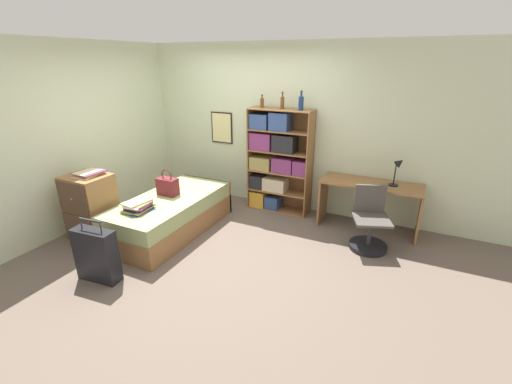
% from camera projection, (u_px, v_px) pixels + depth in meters
% --- Properties ---
extents(ground_plane, '(14.00, 14.00, 0.00)m').
position_uv_depth(ground_plane, '(209.00, 240.00, 4.74)').
color(ground_plane, '#66564C').
extents(wall_back, '(10.00, 0.09, 2.60)m').
position_uv_depth(wall_back, '(259.00, 127.00, 5.64)').
color(wall_back, beige).
rests_on(wall_back, ground_plane).
extents(wall_left, '(0.06, 10.00, 2.60)m').
position_uv_depth(wall_left, '(92.00, 134.00, 5.07)').
color(wall_left, beige).
rests_on(wall_left, ground_plane).
extents(bed, '(0.92, 1.91, 0.52)m').
position_uv_depth(bed, '(171.00, 214.00, 4.92)').
color(bed, olive).
rests_on(bed, ground_plane).
extents(handbag, '(0.29, 0.17, 0.38)m').
position_uv_depth(handbag, '(168.00, 186.00, 4.88)').
color(handbag, maroon).
rests_on(handbag, bed).
extents(book_stack_on_bed, '(0.34, 0.40, 0.13)m').
position_uv_depth(book_stack_on_bed, '(138.00, 206.00, 4.38)').
color(book_stack_on_bed, '#334C84').
rests_on(book_stack_on_bed, bed).
extents(suitcase, '(0.50, 0.23, 0.75)m').
position_uv_depth(suitcase, '(97.00, 255.00, 3.79)').
color(suitcase, black).
rests_on(suitcase, ground_plane).
extents(dresser, '(0.57, 0.50, 0.92)m').
position_uv_depth(dresser, '(91.00, 208.00, 4.63)').
color(dresser, olive).
rests_on(dresser, ground_plane).
extents(magazine_pile_on_dresser, '(0.31, 0.38, 0.06)m').
position_uv_depth(magazine_pile_on_dresser, '(89.00, 173.00, 4.47)').
color(magazine_pile_on_dresser, beige).
rests_on(magazine_pile_on_dresser, dresser).
extents(bookcase, '(1.00, 0.36, 1.64)m').
position_uv_depth(bookcase, '(275.00, 160.00, 5.45)').
color(bookcase, olive).
rests_on(bookcase, ground_plane).
extents(bottle_green, '(0.06, 0.06, 0.19)m').
position_uv_depth(bottle_green, '(262.00, 102.00, 5.25)').
color(bottle_green, brown).
rests_on(bottle_green, bookcase).
extents(bottle_brown, '(0.06, 0.06, 0.24)m').
position_uv_depth(bottle_brown, '(282.00, 102.00, 5.10)').
color(bottle_brown, brown).
rests_on(bottle_brown, bookcase).
extents(bottle_clear, '(0.07, 0.07, 0.28)m').
position_uv_depth(bottle_clear, '(301.00, 103.00, 4.94)').
color(bottle_clear, navy).
rests_on(bottle_clear, bookcase).
extents(desk, '(1.39, 0.53, 0.71)m').
position_uv_depth(desk, '(370.00, 196.00, 4.89)').
color(desk, olive).
rests_on(desk, ground_plane).
extents(desk_lamp, '(0.18, 0.13, 0.41)m').
position_uv_depth(desk_lamp, '(398.00, 167.00, 4.61)').
color(desk_lamp, black).
rests_on(desk_lamp, desk).
extents(desk_chair, '(0.57, 0.57, 0.82)m').
position_uv_depth(desk_chair, '(369.00, 229.00, 4.48)').
color(desk_chair, black).
rests_on(desk_chair, ground_plane).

